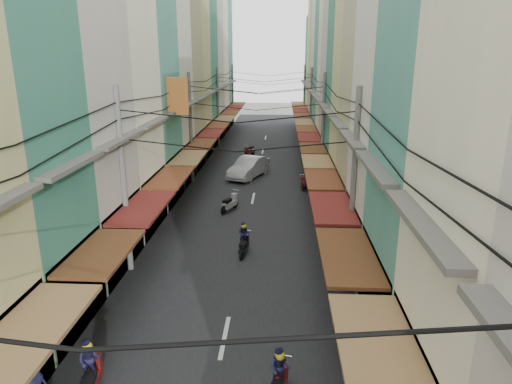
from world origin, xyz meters
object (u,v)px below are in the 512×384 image
(bicycle, at_px, (396,321))
(traffic_sign, at_px, (359,256))
(market_umbrella, at_px, (484,357))
(white_car, at_px, (249,177))

(bicycle, distance_m, traffic_sign, 2.71)
(bicycle, xyz_separation_m, market_umbrella, (0.87, -4.78, 2.06))
(white_car, height_order, traffic_sign, traffic_sign)
(white_car, xyz_separation_m, market_umbrella, (7.71, -25.13, 2.06))
(white_car, distance_m, bicycle, 21.47)
(traffic_sign, bearing_deg, white_car, 105.62)
(white_car, height_order, market_umbrella, market_umbrella)
(traffic_sign, bearing_deg, bicycle, -29.88)
(market_umbrella, xyz_separation_m, traffic_sign, (-2.25, 5.57, 0.14))
(market_umbrella, distance_m, traffic_sign, 6.01)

